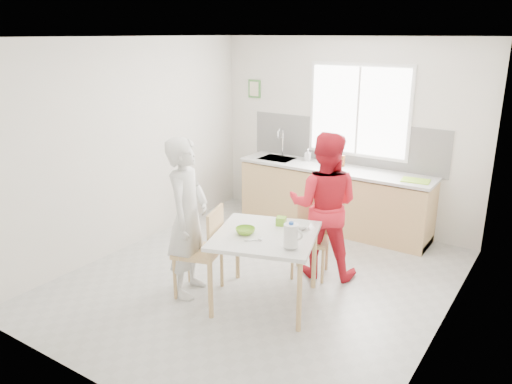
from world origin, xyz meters
TOP-DOWN VIEW (x-y plane):
  - ground at (0.00, 0.00)m, footprint 4.50×4.50m
  - room_shell at (0.00, 0.00)m, footprint 4.50×4.50m
  - window at (0.20, 2.23)m, footprint 1.50×0.06m
  - backsplash at (0.00, 2.24)m, footprint 3.00×0.02m
  - picture_frame at (-1.55, 2.23)m, footprint 0.22×0.03m
  - kitchen_counter at (-0.00, 1.95)m, footprint 2.84×0.64m
  - dining_table at (0.32, -0.39)m, footprint 1.27×1.27m
  - chair_left at (-0.32, -0.59)m, footprint 0.58×0.58m
  - chair_far at (0.40, 0.50)m, footprint 0.52×0.52m
  - person_white at (-0.49, -0.65)m, footprint 0.59×0.73m
  - person_red at (0.52, 0.54)m, footprint 0.99×0.87m
  - bowl_green at (0.14, -0.50)m, footprint 0.25×0.25m
  - bowl_white at (0.53, -0.06)m, footprint 0.30×0.30m
  - milk_jug at (0.71, -0.55)m, footprint 0.20×0.14m
  - green_box at (0.33, -0.09)m, footprint 0.13×0.13m
  - spoon at (0.31, -0.62)m, footprint 0.13×0.11m
  - cutting_board at (1.17, 1.89)m, footprint 0.38×0.29m
  - wine_bottle_a at (-0.19, 1.99)m, footprint 0.07×0.07m
  - wine_bottle_b at (-0.20, 2.01)m, footprint 0.07×0.07m
  - jar_amber at (0.08, 2.06)m, footprint 0.06×0.06m
  - soap_bottle at (-0.50, 2.08)m, footprint 0.09×0.09m

SIDE VIEW (x-z plane):
  - ground at x=0.00m, z-range 0.00..0.00m
  - kitchen_counter at x=0.00m, z-range -0.27..1.10m
  - chair_far at x=0.40m, z-range 0.04..0.93m
  - chair_left at x=-0.32m, z-range 0.05..1.04m
  - dining_table at x=0.32m, z-range 0.31..1.09m
  - spoon at x=0.31m, z-range 0.78..0.80m
  - bowl_white at x=0.53m, z-range 0.78..0.84m
  - bowl_green at x=0.14m, z-range 0.78..0.84m
  - green_box at x=0.33m, z-range 0.78..0.87m
  - person_red at x=0.52m, z-range 0.00..1.71m
  - person_white at x=-0.49m, z-range 0.00..1.74m
  - milk_jug at x=0.71m, z-range 0.79..1.04m
  - cutting_board at x=1.17m, z-range 0.92..0.93m
  - jar_amber at x=0.08m, z-range 0.92..1.08m
  - soap_bottle at x=-0.50m, z-range 0.92..1.10m
  - wine_bottle_b at x=-0.20m, z-range 0.92..1.22m
  - wine_bottle_a at x=-0.19m, z-range 0.92..1.24m
  - backsplash at x=0.00m, z-range 0.90..1.55m
  - room_shell at x=0.00m, z-range -0.61..3.89m
  - window at x=0.20m, z-range 1.05..2.35m
  - picture_frame at x=-1.55m, z-range 1.76..2.04m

